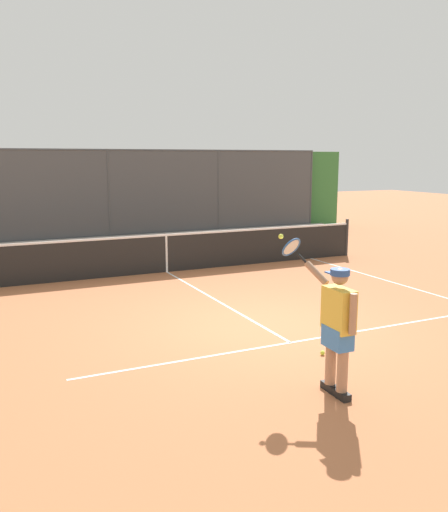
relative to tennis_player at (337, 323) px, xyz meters
The scene contains 6 objects.
ground_plane 2.92m from the tennis_player, 100.41° to the right, with size 60.00×60.00×0.00m, color #B76B42.
court_line_markings 1.80m from the tennis_player, 108.71° to the right, with size 8.70×10.60×0.01m.
fence_backdrop 14.24m from the tennis_player, 92.02° to the right, with size 19.64×1.37×3.12m.
tennis_net 7.63m from the tennis_player, 93.77° to the right, with size 11.18×0.09×1.07m.
tennis_player is the anchor object (origin of this frame).
tennis_ball_by_sideline 1.57m from the tennis_player, 119.27° to the right, with size 0.07×0.07×0.07m, color #C1D138.
Camera 1 is at (4.31, 7.71, 2.81)m, focal length 37.83 mm.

